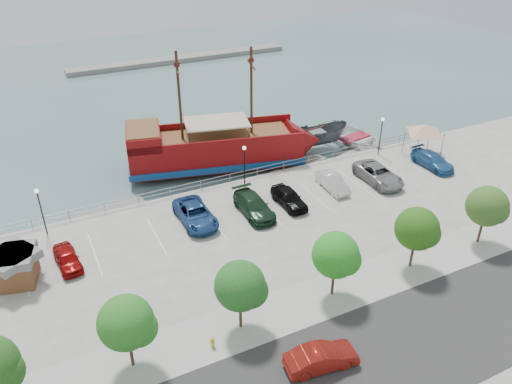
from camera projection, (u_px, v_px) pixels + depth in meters
name	position (u px, v px, depth m)	size (l,w,h in m)	color
ground	(276.00, 229.00, 43.48)	(160.00, 160.00, 0.00)	#4A6667
street	(400.00, 348.00, 30.55)	(100.00, 8.00, 0.04)	#322F2F
sidewalk	(344.00, 289.00, 35.20)	(100.00, 4.00, 0.05)	#9D9A93
seawall_railing	(239.00, 176.00, 48.77)	(50.00, 0.06, 1.00)	gray
far_shore	(181.00, 59.00, 89.80)	(40.00, 3.00, 0.80)	gray
pirate_ship	(230.00, 147.00, 52.86)	(21.40, 10.28, 13.26)	maroon
patrol_boat	(317.00, 138.00, 56.98)	(2.71, 7.20, 2.79)	#40464A
speedboat	(355.00, 139.00, 58.14)	(5.62, 7.87, 1.63)	white
dock_west	(109.00, 211.00, 45.75)	(6.67, 1.91, 0.38)	slate
dock_mid	(298.00, 167.00, 53.41)	(7.05, 2.01, 0.40)	gray
dock_east	(362.00, 152.00, 56.61)	(6.87, 1.96, 0.39)	gray
shed	(14.00, 267.00, 35.32)	(3.71, 3.71, 2.53)	brown
canopy_tent	(426.00, 125.00, 52.65)	(5.60, 5.60, 3.91)	slate
street_sedan	(321.00, 358.00, 29.02)	(1.53, 4.39, 1.45)	maroon
fire_hydrant	(213.00, 342.00, 30.47)	(0.26, 0.26, 0.75)	gold
lamp_post_left	(40.00, 204.00, 39.68)	(0.36, 0.36, 4.28)	black
lamp_post_mid	(244.00, 159.00, 46.55)	(0.36, 0.36, 4.28)	black
lamp_post_right	(381.00, 130.00, 52.66)	(0.36, 0.36, 4.28)	black
tree_b	(129.00, 324.00, 27.83)	(3.30, 3.20, 5.00)	#473321
tree_c	(243.00, 287.00, 30.50)	(3.30, 3.20, 5.00)	#473321
tree_d	(338.00, 256.00, 33.18)	(3.30, 3.20, 5.00)	#473321
tree_e	(419.00, 230.00, 35.85)	(3.30, 3.20, 5.00)	#473321
tree_f	(489.00, 207.00, 38.52)	(3.30, 3.20, 5.00)	#473321
parked_car_a	(67.00, 258.00, 37.23)	(1.58, 3.93, 1.34)	#8E0808
parked_car_c	(195.00, 214.00, 42.32)	(2.61, 5.66, 1.57)	navy
parked_car_d	(254.00, 206.00, 43.46)	(2.23, 5.49, 1.59)	#18321E
parked_car_e	(289.00, 198.00, 44.73)	(1.81, 4.50, 1.53)	black
parked_car_f	(333.00, 182.00, 47.29)	(1.51, 4.32, 1.42)	silver
parked_car_g	(378.00, 174.00, 48.49)	(2.68, 5.80, 1.61)	gray
parked_car_h	(432.00, 160.00, 51.28)	(2.06, 5.08, 1.47)	#285E98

